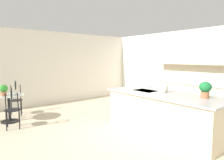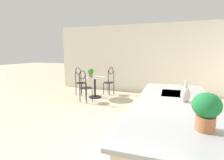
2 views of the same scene
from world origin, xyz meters
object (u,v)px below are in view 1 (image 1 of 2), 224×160
(potted_plant_on_table, at_px, (4,89))
(chair_by_island, at_px, (16,96))
(chair_near_window, at_px, (12,106))
(bistro_table, at_px, (9,106))
(potted_plant_counter_far, at_px, (205,89))
(vase_on_counter, at_px, (165,88))

(potted_plant_on_table, bearing_deg, chair_by_island, 147.50)
(potted_plant_on_table, bearing_deg, chair_near_window, 5.74)
(bistro_table, bearing_deg, potted_plant_counter_far, 35.35)
(bistro_table, height_order, chair_by_island, chair_by_island)
(vase_on_counter, bearing_deg, potted_plant_on_table, -136.44)
(bistro_table, xyz_separation_m, potted_plant_on_table, (0.06, -0.13, 0.46))
(potted_plant_on_table, height_order, potted_plant_counter_far, potted_plant_counter_far)
(chair_near_window, bearing_deg, vase_on_counter, 49.28)
(chair_near_window, bearing_deg, potted_plant_counter_far, 41.04)
(potted_plant_on_table, distance_m, vase_on_counter, 4.11)
(chair_by_island, distance_m, potted_plant_on_table, 0.91)
(chair_near_window, bearing_deg, chair_by_island, 163.19)
(chair_near_window, height_order, chair_by_island, same)
(chair_by_island, distance_m, vase_on_counter, 4.41)
(chair_near_window, height_order, potted_plant_on_table, chair_near_window)
(bistro_table, height_order, chair_near_window, chair_near_window)
(chair_near_window, distance_m, potted_plant_counter_far, 4.39)
(bistro_table, distance_m, chair_near_window, 0.67)
(chair_by_island, bearing_deg, vase_on_counter, 32.81)
(chair_near_window, height_order, potted_plant_counter_far, potted_plant_counter_far)
(vase_on_counter, bearing_deg, chair_by_island, -147.19)
(potted_plant_counter_far, relative_size, vase_on_counter, 1.16)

